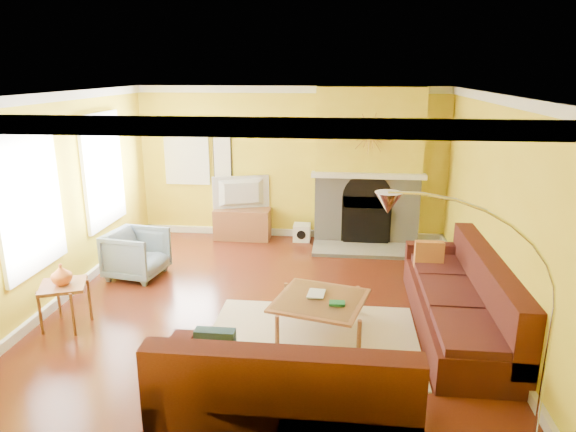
# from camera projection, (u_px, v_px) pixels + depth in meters

# --- Properties ---
(floor) EXTENTS (5.50, 6.00, 0.02)m
(floor) POSITION_uv_depth(u_px,v_px,m) (268.00, 307.00, 6.68)
(floor) COLOR maroon
(floor) RESTS_ON ground
(ceiling) EXTENTS (5.50, 6.00, 0.02)m
(ceiling) POSITION_uv_depth(u_px,v_px,m) (265.00, 93.00, 5.93)
(ceiling) COLOR white
(ceiling) RESTS_ON ground
(wall_back) EXTENTS (5.50, 0.02, 2.70)m
(wall_back) POSITION_uv_depth(u_px,v_px,m) (291.00, 163.00, 9.18)
(wall_back) COLOR yellow
(wall_back) RESTS_ON ground
(wall_front) EXTENTS (5.50, 0.02, 2.70)m
(wall_front) POSITION_uv_depth(u_px,v_px,m) (200.00, 322.00, 3.43)
(wall_front) COLOR yellow
(wall_front) RESTS_ON ground
(wall_left) EXTENTS (0.02, 6.00, 2.70)m
(wall_left) POSITION_uv_depth(u_px,v_px,m) (54.00, 201.00, 6.59)
(wall_left) COLOR yellow
(wall_left) RESTS_ON ground
(wall_right) EXTENTS (0.02, 6.00, 2.70)m
(wall_right) POSITION_uv_depth(u_px,v_px,m) (499.00, 213.00, 6.02)
(wall_right) COLOR yellow
(wall_right) RESTS_ON ground
(baseboard) EXTENTS (5.50, 6.00, 0.12)m
(baseboard) POSITION_uv_depth(u_px,v_px,m) (268.00, 302.00, 6.66)
(baseboard) COLOR white
(baseboard) RESTS_ON floor
(crown_molding) EXTENTS (5.50, 6.00, 0.12)m
(crown_molding) POSITION_uv_depth(u_px,v_px,m) (265.00, 99.00, 5.95)
(crown_molding) COLOR white
(crown_molding) RESTS_ON ceiling
(window_left_near) EXTENTS (0.06, 1.22, 1.72)m
(window_left_near) POSITION_uv_depth(u_px,v_px,m) (102.00, 170.00, 7.79)
(window_left_near) COLOR white
(window_left_near) RESTS_ON wall_left
(window_left_far) EXTENTS (0.06, 1.22, 1.72)m
(window_left_far) POSITION_uv_depth(u_px,v_px,m) (28.00, 201.00, 5.97)
(window_left_far) COLOR white
(window_left_far) RESTS_ON wall_left
(window_back) EXTENTS (0.82, 0.06, 1.22)m
(window_back) POSITION_uv_depth(u_px,v_px,m) (187.00, 151.00, 9.27)
(window_back) COLOR white
(window_back) RESTS_ON wall_back
(wall_art) EXTENTS (0.34, 0.04, 1.14)m
(wall_art) POSITION_uv_depth(u_px,v_px,m) (222.00, 149.00, 9.20)
(wall_art) COLOR white
(wall_art) RESTS_ON wall_back
(fireplace) EXTENTS (1.80, 0.40, 2.70)m
(fireplace) POSITION_uv_depth(u_px,v_px,m) (368.00, 167.00, 8.84)
(fireplace) COLOR #9B9892
(fireplace) RESTS_ON floor
(mantel) EXTENTS (1.92, 0.22, 0.08)m
(mantel) POSITION_uv_depth(u_px,v_px,m) (368.00, 175.00, 8.64)
(mantel) COLOR white
(mantel) RESTS_ON fireplace
(hearth) EXTENTS (1.80, 0.70, 0.06)m
(hearth) POSITION_uv_depth(u_px,v_px,m) (366.00, 250.00, 8.68)
(hearth) COLOR #9B9892
(hearth) RESTS_ON floor
(sunburst) EXTENTS (0.70, 0.04, 0.70)m
(sunburst) POSITION_uv_depth(u_px,v_px,m) (370.00, 134.00, 8.46)
(sunburst) COLOR olive
(sunburst) RESTS_ON fireplace
(rug) EXTENTS (2.40, 1.80, 0.02)m
(rug) POSITION_uv_depth(u_px,v_px,m) (312.00, 339.00, 5.86)
(rug) COLOR beige
(rug) RESTS_ON floor
(sectional_sofa) EXTENTS (3.37, 3.79, 0.90)m
(sectional_sofa) POSITION_uv_depth(u_px,v_px,m) (352.00, 306.00, 5.67)
(sectional_sofa) COLOR #481B17
(sectional_sofa) RESTS_ON floor
(coffee_table) EXTENTS (1.22, 1.22, 0.40)m
(coffee_table) POSITION_uv_depth(u_px,v_px,m) (320.00, 314.00, 6.05)
(coffee_table) COLOR white
(coffee_table) RESTS_ON floor
(media_console) EXTENTS (1.00, 0.45, 0.55)m
(media_console) POSITION_uv_depth(u_px,v_px,m) (242.00, 224.00, 9.30)
(media_console) COLOR brown
(media_console) RESTS_ON floor
(tv) EXTENTS (1.01, 0.44, 0.59)m
(tv) POSITION_uv_depth(u_px,v_px,m) (242.00, 193.00, 9.15)
(tv) COLOR black
(tv) RESTS_ON media_console
(subwoofer) EXTENTS (0.30, 0.30, 0.30)m
(subwoofer) POSITION_uv_depth(u_px,v_px,m) (302.00, 232.00, 9.22)
(subwoofer) COLOR white
(subwoofer) RESTS_ON floor
(armchair) EXTENTS (0.89, 0.87, 0.71)m
(armchair) POSITION_uv_depth(u_px,v_px,m) (137.00, 254.00, 7.56)
(armchair) COLOR gray
(armchair) RESTS_ON floor
(side_table) EXTENTS (0.65, 0.65, 0.55)m
(side_table) POSITION_uv_depth(u_px,v_px,m) (65.00, 306.00, 6.08)
(side_table) COLOR brown
(side_table) RESTS_ON floor
(vase) EXTENTS (0.30, 0.30, 0.25)m
(vase) POSITION_uv_depth(u_px,v_px,m) (61.00, 274.00, 5.97)
(vase) COLOR orange
(vase) RESTS_ON side_table
(book) EXTENTS (0.22, 0.29, 0.03)m
(book) POSITION_uv_depth(u_px,v_px,m) (308.00, 293.00, 6.10)
(book) COLOR white
(book) RESTS_ON coffee_table
(arc_lamp) EXTENTS (1.35, 0.36, 2.12)m
(arc_lamp) POSITION_uv_depth(u_px,v_px,m) (471.00, 331.00, 3.89)
(arc_lamp) COLOR silver
(arc_lamp) RESTS_ON floor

